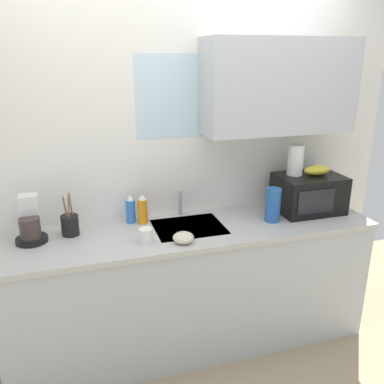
# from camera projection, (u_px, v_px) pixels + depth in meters

# --- Properties ---
(kitchen_wall_assembly) EXTENTS (3.24, 0.42, 2.50)m
(kitchen_wall_assembly) POSITION_uv_depth(u_px,v_px,m) (197.00, 149.00, 2.85)
(kitchen_wall_assembly) COLOR white
(kitchen_wall_assembly) RESTS_ON ground
(counter_unit) EXTENTS (2.47, 0.63, 0.90)m
(counter_unit) POSITION_uv_depth(u_px,v_px,m) (192.00, 286.00, 2.83)
(counter_unit) COLOR #B2B7BC
(counter_unit) RESTS_ON ground
(sink_faucet) EXTENTS (0.03, 0.03, 0.19)m
(sink_faucet) POSITION_uv_depth(u_px,v_px,m) (180.00, 203.00, 2.87)
(sink_faucet) COLOR #B2B5BA
(sink_faucet) RESTS_ON counter_unit
(microwave) EXTENTS (0.46, 0.35, 0.27)m
(microwave) POSITION_uv_depth(u_px,v_px,m) (309.00, 193.00, 2.93)
(microwave) COLOR black
(microwave) RESTS_ON counter_unit
(banana_bunch) EXTENTS (0.20, 0.11, 0.07)m
(banana_bunch) POSITION_uv_depth(u_px,v_px,m) (317.00, 170.00, 2.89)
(banana_bunch) COLOR gold
(banana_bunch) RESTS_ON microwave
(paper_towel_roll) EXTENTS (0.11, 0.11, 0.22)m
(paper_towel_roll) POSITION_uv_depth(u_px,v_px,m) (296.00, 160.00, 2.87)
(paper_towel_roll) COLOR white
(paper_towel_roll) RESTS_ON microwave
(coffee_maker) EXTENTS (0.19, 0.21, 0.28)m
(coffee_maker) POSITION_uv_depth(u_px,v_px,m) (30.00, 224.00, 2.47)
(coffee_maker) COLOR black
(coffee_maker) RESTS_ON counter_unit
(dish_soap_bottle_orange) EXTENTS (0.07, 0.07, 0.21)m
(dish_soap_bottle_orange) POSITION_uv_depth(u_px,v_px,m) (143.00, 210.00, 2.73)
(dish_soap_bottle_orange) COLOR orange
(dish_soap_bottle_orange) RESTS_ON counter_unit
(dish_soap_bottle_blue) EXTENTS (0.06, 0.06, 0.20)m
(dish_soap_bottle_blue) POSITION_uv_depth(u_px,v_px,m) (131.00, 210.00, 2.74)
(dish_soap_bottle_blue) COLOR blue
(dish_soap_bottle_blue) RESTS_ON counter_unit
(cereal_canister) EXTENTS (0.10, 0.10, 0.23)m
(cereal_canister) POSITION_uv_depth(u_px,v_px,m) (273.00, 205.00, 2.76)
(cereal_canister) COLOR #2659A5
(cereal_canister) RESTS_ON counter_unit
(mug_white) EXTENTS (0.08, 0.08, 0.09)m
(mug_white) POSITION_uv_depth(u_px,v_px,m) (146.00, 236.00, 2.45)
(mug_white) COLOR white
(mug_white) RESTS_ON counter_unit
(utensil_crock) EXTENTS (0.11, 0.11, 0.28)m
(utensil_crock) POSITION_uv_depth(u_px,v_px,m) (70.00, 224.00, 2.56)
(utensil_crock) COLOR black
(utensil_crock) RESTS_ON counter_unit
(small_bowl) EXTENTS (0.13, 0.13, 0.06)m
(small_bowl) POSITION_uv_depth(u_px,v_px,m) (183.00, 238.00, 2.46)
(small_bowl) COLOR beige
(small_bowl) RESTS_ON counter_unit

